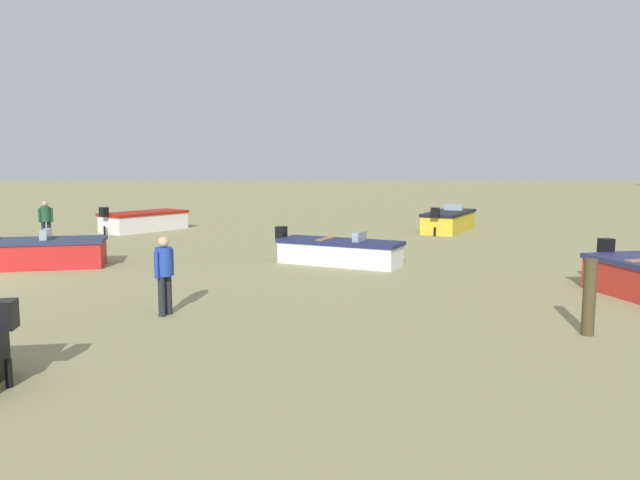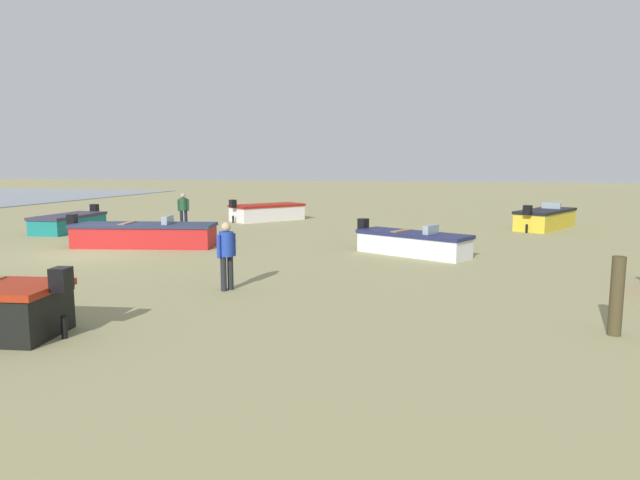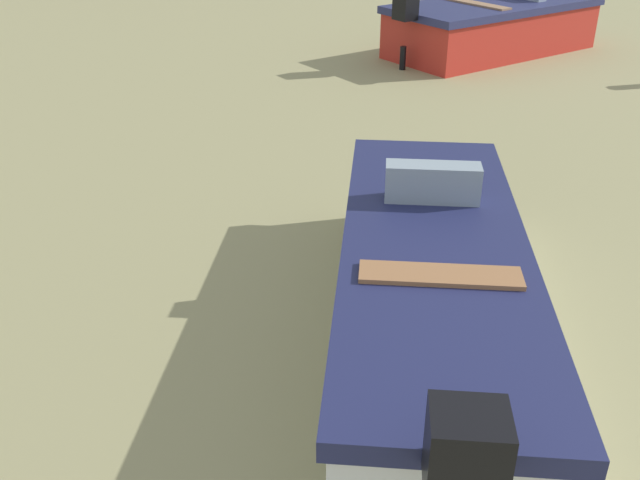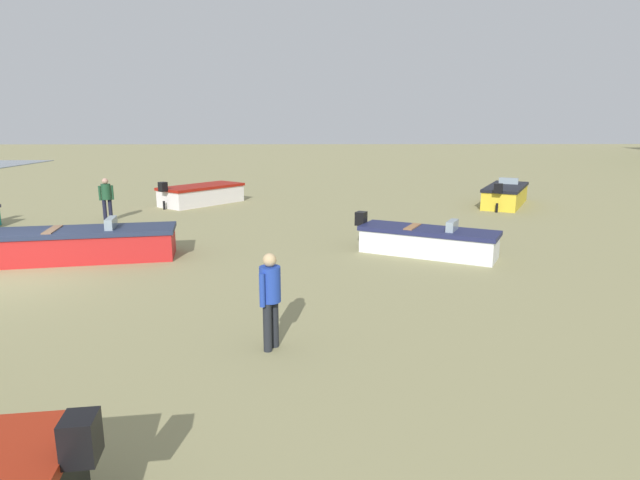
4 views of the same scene
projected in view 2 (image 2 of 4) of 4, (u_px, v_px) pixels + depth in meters
The scene contains 9 objects.
ground_plane at pixel (92, 253), 18.51m from camera, with size 160.00×160.00×0.00m, color #948E5F.
boat_white_0 at pixel (412, 243), 18.17m from camera, with size 2.85×3.97×1.07m.
boat_white_1 at pixel (267, 212), 29.27m from camera, with size 4.02×3.73×1.18m.
boat_yellow_3 at pixel (545, 219), 25.57m from camera, with size 4.39×3.29×1.21m.
boat_red_7 at pixel (144, 235), 19.92m from camera, with size 2.29×5.38×1.17m.
boat_teal_9 at pixel (69, 223), 24.43m from camera, with size 3.86×1.60×1.08m.
mooring_post_near_water at pixel (617, 296), 9.59m from camera, with size 0.23×0.23×1.40m, color #433A23.
beach_walker_foreground at pixel (183, 208), 25.77m from camera, with size 0.46×0.51×1.62m.
beach_walker_distant at pixel (226, 251), 12.99m from camera, with size 0.50×0.46×1.62m.
Camera 2 is at (16.03, 11.63, 2.97)m, focal length 31.08 mm.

